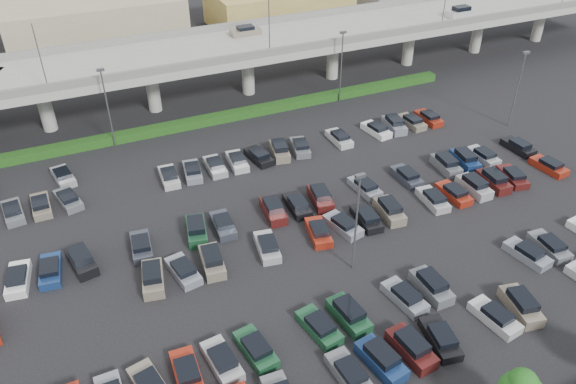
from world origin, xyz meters
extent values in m
plane|color=black|center=(0.00, 0.00, 0.00)|extent=(280.00, 280.00, 0.00)
cube|color=#9A9B92|center=(0.00, 32.00, 7.25)|extent=(150.00, 13.00, 1.10)
cube|color=slate|center=(0.00, 25.75, 8.30)|extent=(150.00, 0.50, 1.00)
cube|color=slate|center=(0.00, 38.25, 8.30)|extent=(150.00, 0.50, 1.00)
cylinder|color=#9A9B92|center=(-23.00, 32.00, 3.35)|extent=(1.80, 1.80, 6.70)
cube|color=slate|center=(-23.00, 32.00, 6.50)|extent=(2.60, 9.75, 0.50)
cylinder|color=#9A9B92|center=(-9.00, 32.00, 3.35)|extent=(1.80, 1.80, 6.70)
cube|color=slate|center=(-9.00, 32.00, 6.50)|extent=(2.60, 9.75, 0.50)
cylinder|color=#9A9B92|center=(5.00, 32.00, 3.35)|extent=(1.80, 1.80, 6.70)
cube|color=slate|center=(5.00, 32.00, 6.50)|extent=(2.60, 9.75, 0.50)
cylinder|color=#9A9B92|center=(19.00, 32.00, 3.35)|extent=(1.80, 1.80, 6.70)
cube|color=slate|center=(19.00, 32.00, 6.50)|extent=(2.60, 9.75, 0.50)
cylinder|color=#9A9B92|center=(33.00, 32.00, 3.35)|extent=(1.80, 1.80, 6.70)
cube|color=slate|center=(33.00, 32.00, 6.50)|extent=(2.60, 9.75, 0.50)
cylinder|color=#9A9B92|center=(47.00, 32.00, 3.35)|extent=(1.80, 1.80, 6.70)
cube|color=slate|center=(47.00, 32.00, 6.50)|extent=(2.60, 9.75, 0.50)
cylinder|color=#9A9B92|center=(61.00, 32.00, 3.35)|extent=(1.80, 1.80, 6.70)
cube|color=slate|center=(61.00, 32.00, 6.50)|extent=(2.60, 9.75, 0.50)
cube|color=gray|center=(6.00, 35.00, 8.21)|extent=(4.40, 1.82, 0.82)
cube|color=black|center=(6.00, 35.00, 8.84)|extent=(2.30, 1.60, 0.50)
cube|color=silver|center=(40.00, 29.00, 8.32)|extent=(4.40, 1.82, 1.05)
cube|color=black|center=(40.00, 29.00, 9.14)|extent=(2.60, 1.60, 0.65)
cylinder|color=#545359|center=(-22.00, 25.90, 11.80)|extent=(0.14, 0.14, 8.00)
cylinder|color=#545359|center=(6.00, 25.90, 11.80)|extent=(0.14, 0.14, 8.00)
cylinder|color=#545359|center=(34.00, 25.90, 11.80)|extent=(0.14, 0.14, 8.00)
cube|color=#153910|center=(0.00, 25.00, 0.55)|extent=(66.00, 1.60, 1.10)
sphere|color=#134A14|center=(2.04, -26.27, 4.27)|extent=(2.08, 2.08, 2.08)
cube|color=slate|center=(-6.25, -18.50, 0.41)|extent=(2.07, 4.50, 0.82)
cube|color=black|center=(-6.25, -18.70, 1.04)|extent=(1.73, 2.39, 0.50)
cube|color=navy|center=(-3.50, -18.50, 0.53)|extent=(2.49, 4.63, 1.05)
cube|color=black|center=(-3.50, -18.50, 1.34)|extent=(1.99, 2.82, 0.65)
cube|color=#4B1514|center=(-0.75, -18.50, 0.53)|extent=(2.25, 4.56, 1.05)
cube|color=black|center=(-0.75, -18.50, 1.34)|extent=(1.85, 2.75, 0.65)
cube|color=black|center=(2.00, -18.50, 0.41)|extent=(2.56, 4.65, 0.82)
cube|color=black|center=(2.00, -18.70, 1.04)|extent=(1.98, 2.54, 0.50)
cube|color=silver|center=(7.50, -18.50, 0.41)|extent=(2.42, 4.61, 0.82)
cube|color=black|center=(7.50, -18.70, 1.04)|extent=(1.91, 2.50, 0.50)
cube|color=gray|center=(10.25, -18.50, 0.53)|extent=(2.65, 4.67, 1.05)
cube|color=black|center=(10.25, -18.50, 1.34)|extent=(2.08, 2.87, 0.65)
cube|color=black|center=(-20.00, -13.70, 1.04)|extent=(2.07, 2.59, 0.50)
cube|color=maroon|center=(-17.25, -13.50, 0.41)|extent=(2.02, 4.48, 0.82)
cube|color=black|center=(-17.25, -13.70, 1.04)|extent=(1.71, 2.37, 0.50)
cube|color=#A1A1A5|center=(-14.50, -13.50, 0.41)|extent=(2.29, 4.57, 0.82)
cube|color=black|center=(-14.50, -13.70, 1.04)|extent=(1.85, 2.46, 0.50)
cube|color=#1A492A|center=(-11.75, -13.50, 0.41)|extent=(2.41, 4.61, 0.82)
cube|color=black|center=(-11.75, -13.70, 1.04)|extent=(1.91, 2.50, 0.50)
cube|color=#1A492A|center=(-6.25, -13.50, 0.41)|extent=(2.53, 4.64, 0.82)
cube|color=black|center=(-6.25, -13.70, 1.04)|extent=(1.96, 2.53, 0.50)
cube|color=#1A492A|center=(-3.50, -13.50, 0.53)|extent=(2.26, 4.56, 1.05)
cube|color=black|center=(-3.50, -13.50, 1.34)|extent=(1.86, 2.75, 0.65)
cube|color=slate|center=(2.00, -13.50, 0.41)|extent=(2.41, 4.61, 0.82)
cube|color=black|center=(2.00, -13.70, 1.04)|extent=(1.91, 2.50, 0.50)
cube|color=slate|center=(4.75, -13.50, 0.53)|extent=(1.85, 4.41, 1.05)
cube|color=black|center=(4.75, -13.50, 1.34)|extent=(1.62, 2.61, 0.65)
cube|color=slate|center=(15.75, -13.50, 0.41)|extent=(2.52, 4.64, 0.82)
cube|color=black|center=(15.75, -13.70, 1.04)|extent=(1.96, 2.53, 0.50)
cube|color=slate|center=(18.50, -13.50, 0.41)|extent=(2.15, 4.53, 0.82)
cube|color=black|center=(18.50, -13.70, 1.04)|extent=(1.77, 2.41, 0.50)
cube|color=gray|center=(-17.25, -2.50, 0.53)|extent=(2.58, 4.65, 1.05)
cube|color=black|center=(-17.25, -2.50, 1.34)|extent=(2.04, 2.84, 0.65)
cube|color=slate|center=(-14.50, -2.50, 0.41)|extent=(2.56, 4.65, 0.82)
cube|color=black|center=(-14.50, -2.70, 1.04)|extent=(1.98, 2.54, 0.50)
cube|color=gray|center=(-11.75, -2.50, 0.53)|extent=(2.29, 4.57, 1.05)
cube|color=black|center=(-11.75, -2.50, 1.34)|extent=(1.88, 2.76, 0.65)
cube|color=#A1A1A5|center=(-6.25, -2.50, 0.41)|extent=(2.48, 4.63, 0.82)
cube|color=black|center=(-6.25, -2.70, 1.04)|extent=(1.94, 2.52, 0.50)
cube|color=maroon|center=(-0.75, -2.50, 0.41)|extent=(2.64, 4.67, 0.82)
cube|color=black|center=(-0.75, -2.70, 1.04)|extent=(2.02, 2.57, 0.50)
cube|color=slate|center=(2.00, -2.50, 0.41)|extent=(2.77, 4.70, 0.82)
cube|color=black|center=(2.00, -2.69, 1.04)|extent=(2.08, 2.60, 0.50)
cube|color=black|center=(4.75, -2.50, 0.41)|extent=(2.17, 4.53, 0.82)
cube|color=black|center=(4.75, -2.70, 1.04)|extent=(1.78, 2.42, 0.50)
cube|color=gray|center=(7.50, -2.50, 0.53)|extent=(2.27, 4.57, 1.05)
cube|color=black|center=(7.50, -2.50, 1.34)|extent=(1.86, 2.75, 0.65)
cube|color=#A1A1A5|center=(13.00, -2.50, 0.41)|extent=(2.18, 4.53, 0.82)
cube|color=black|center=(13.00, -2.70, 1.04)|extent=(1.79, 2.42, 0.50)
cube|color=maroon|center=(15.75, -2.50, 0.41)|extent=(1.96, 4.45, 0.82)
cube|color=black|center=(15.75, -2.70, 1.04)|extent=(1.67, 2.35, 0.50)
cube|color=#A1A1A5|center=(18.50, -2.50, 0.53)|extent=(1.85, 4.41, 1.05)
cube|color=black|center=(18.50, -2.50, 1.34)|extent=(1.62, 2.61, 0.65)
cube|color=#4B1514|center=(21.25, -2.50, 0.53)|extent=(2.15, 4.53, 1.05)
cube|color=black|center=(21.25, -2.50, 1.34)|extent=(1.79, 2.71, 0.65)
cube|color=#4B1514|center=(24.00, -2.50, 0.41)|extent=(2.70, 4.68, 0.82)
cube|color=black|center=(24.00, -2.70, 1.04)|extent=(2.05, 2.58, 0.50)
cube|color=maroon|center=(29.50, -2.50, 0.41)|extent=(2.23, 4.55, 0.82)
cube|color=black|center=(29.50, -2.70, 1.04)|extent=(1.81, 2.44, 0.50)
cube|color=white|center=(-28.25, 2.50, 0.41)|extent=(2.43, 4.61, 0.82)
cube|color=black|center=(-28.25, 2.30, 1.04)|extent=(1.91, 2.51, 0.50)
cube|color=navy|center=(-25.50, 2.50, 0.41)|extent=(2.31, 4.58, 0.82)
cube|color=black|center=(-25.50, 2.30, 1.04)|extent=(1.85, 2.47, 0.50)
cube|color=black|center=(-22.75, 2.50, 0.53)|extent=(2.62, 4.66, 1.05)
cube|color=black|center=(-22.75, 2.50, 1.34)|extent=(2.06, 2.86, 0.65)
cube|color=#313440|center=(-17.25, 2.50, 0.41)|extent=(2.28, 4.57, 0.82)
cube|color=black|center=(-17.25, 2.30, 1.04)|extent=(1.84, 2.46, 0.50)
cube|color=#1A492A|center=(-11.75, 2.50, 0.53)|extent=(2.63, 4.67, 1.05)
cube|color=black|center=(-11.75, 2.50, 1.34)|extent=(2.07, 2.86, 0.65)
cube|color=#313440|center=(-9.00, 2.50, 0.41)|extent=(2.07, 4.50, 0.82)
cube|color=black|center=(-9.00, 2.30, 1.04)|extent=(1.73, 2.39, 0.50)
cube|color=#4B1514|center=(-3.50, 2.50, 0.53)|extent=(2.22, 4.55, 1.05)
cube|color=black|center=(-3.50, 2.50, 1.34)|extent=(1.84, 2.74, 0.65)
cube|color=black|center=(-0.75, 2.50, 0.41)|extent=(2.02, 4.48, 0.82)
cube|color=black|center=(-0.75, 2.30, 1.04)|extent=(1.71, 2.37, 0.50)
cube|color=#4B1514|center=(2.00, 2.50, 0.53)|extent=(2.52, 4.64, 1.05)
cube|color=black|center=(2.00, 2.50, 1.34)|extent=(2.01, 2.83, 0.65)
cube|color=slate|center=(7.50, 2.50, 0.41)|extent=(2.21, 4.55, 0.82)
cube|color=black|center=(7.50, 2.30, 1.04)|extent=(1.80, 2.44, 0.50)
cube|color=#313440|center=(13.00, 2.50, 0.41)|extent=(1.84, 4.41, 0.82)
cube|color=black|center=(13.00, 2.30, 1.04)|extent=(1.61, 2.31, 0.50)
cube|color=slate|center=(18.50, 2.50, 0.53)|extent=(2.23, 4.55, 1.05)
cube|color=black|center=(18.50, 2.50, 1.34)|extent=(1.84, 2.74, 0.65)
cube|color=navy|center=(21.25, 2.50, 0.53)|extent=(2.39, 4.60, 1.05)
cube|color=black|center=(21.25, 2.50, 1.34)|extent=(1.94, 2.79, 0.65)
cube|color=#A1A1A5|center=(24.00, 2.50, 0.41)|extent=(1.93, 4.45, 0.82)
cube|color=black|center=(24.00, 2.30, 1.04)|extent=(1.66, 2.34, 0.50)
cube|color=black|center=(29.50, 2.50, 0.41)|extent=(2.03, 4.48, 0.82)
cube|color=black|center=(29.50, 2.30, 1.04)|extent=(1.71, 2.37, 0.50)
cube|color=slate|center=(-28.25, 13.50, 0.41)|extent=(2.28, 4.57, 0.82)
cube|color=black|center=(-28.25, 13.30, 1.04)|extent=(1.84, 2.46, 0.50)
cube|color=gray|center=(-25.50, 13.50, 0.41)|extent=(1.93, 4.44, 0.82)
cube|color=black|center=(-25.50, 13.30, 1.04)|extent=(1.66, 2.34, 0.50)
cube|color=slate|center=(-22.75, 13.50, 0.41)|extent=(2.83, 4.71, 0.82)
cube|color=black|center=(-22.75, 13.31, 1.04)|extent=(2.11, 2.62, 0.50)
cube|color=silver|center=(-11.75, 13.50, 0.41)|extent=(2.05, 4.49, 0.82)
cube|color=black|center=(-11.75, 13.30, 1.04)|extent=(1.72, 2.38, 0.50)
cube|color=slate|center=(-9.00, 13.50, 0.41)|extent=(2.43, 4.62, 0.82)
cube|color=black|center=(-9.00, 13.30, 1.04)|extent=(1.92, 2.51, 0.50)
cube|color=#A1A1A5|center=(-6.25, 13.50, 0.41)|extent=(1.91, 4.44, 0.82)
cube|color=black|center=(-6.25, 13.30, 1.04)|extent=(1.65, 2.33, 0.50)
cube|color=silver|center=(-3.50, 13.50, 0.41)|extent=(2.14, 4.52, 0.82)
cube|color=black|center=(-3.50, 13.30, 1.04)|extent=(1.77, 2.41, 0.50)
cube|color=black|center=(-0.75, 13.50, 0.41)|extent=(2.45, 4.62, 0.82)
cube|color=black|center=(-0.75, 13.30, 1.04)|extent=(1.92, 2.51, 0.50)
cube|color=gray|center=(2.00, 13.50, 0.53)|extent=(2.65, 4.67, 1.05)
cube|color=black|center=(2.00, 13.50, 1.34)|extent=(2.08, 2.86, 0.65)
cube|color=slate|center=(4.75, 13.50, 0.41)|extent=(2.73, 4.69, 0.82)
cube|color=black|center=(4.75, 13.30, 1.04)|extent=(2.06, 2.59, 0.50)
cube|color=silver|center=(10.25, 13.50, 0.41)|extent=(1.87, 4.42, 0.82)
cube|color=black|center=(10.25, 13.30, 1.04)|extent=(1.63, 2.32, 0.50)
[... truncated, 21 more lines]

